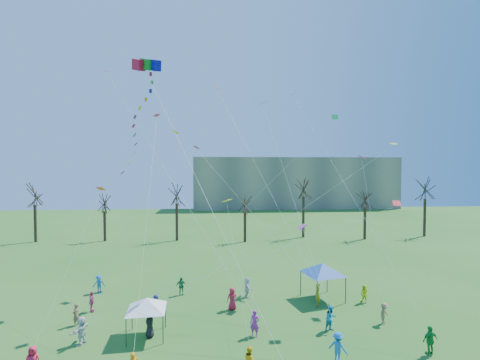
{
  "coord_description": "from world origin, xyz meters",
  "views": [
    {
      "loc": [
        -1.87,
        -18.05,
        11.81
      ],
      "look_at": [
        -0.17,
        5.0,
        11.0
      ],
      "focal_mm": 25.0,
      "sensor_mm": 36.0,
      "label": 1
    }
  ],
  "objects": [
    {
      "name": "festival_crowd",
      "position": [
        -1.5,
        6.84,
        0.88
      ],
      "size": [
        25.77,
        14.34,
        1.86
      ],
      "color": "red",
      "rests_on": "ground"
    },
    {
      "name": "distant_building",
      "position": [
        22.0,
        82.0,
        7.5
      ],
      "size": [
        60.0,
        14.0,
        15.0
      ],
      "primitive_type": "cube",
      "color": "gray",
      "rests_on": "ground"
    },
    {
      "name": "small_kites_aloft",
      "position": [
        1.3,
        11.62,
        13.55
      ],
      "size": [
        29.35,
        17.78,
        32.66
      ],
      "color": "#EE4B0C",
      "rests_on": "ground"
    },
    {
      "name": "big_box_kite",
      "position": [
        -7.08,
        6.45,
        14.98
      ],
      "size": [
        5.52,
        5.88,
        21.55
      ],
      "color": "red",
      "rests_on": "ground"
    },
    {
      "name": "canopy_tent_white",
      "position": [
        -6.7,
        5.4,
        2.33
      ],
      "size": [
        3.66,
        3.66,
        2.75
      ],
      "color": "#3F3F44",
      "rests_on": "ground"
    },
    {
      "name": "canopy_tent_blue",
      "position": [
        7.73,
        11.03,
        2.79
      ],
      "size": [
        4.25,
        4.25,
        3.29
      ],
      "color": "#3F3F44",
      "rests_on": "ground"
    },
    {
      "name": "bare_tree_row",
      "position": [
        5.04,
        36.98,
        6.83
      ],
      "size": [
        70.61,
        8.12,
        10.9
      ],
      "color": "black",
      "rests_on": "ground"
    }
  ]
}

